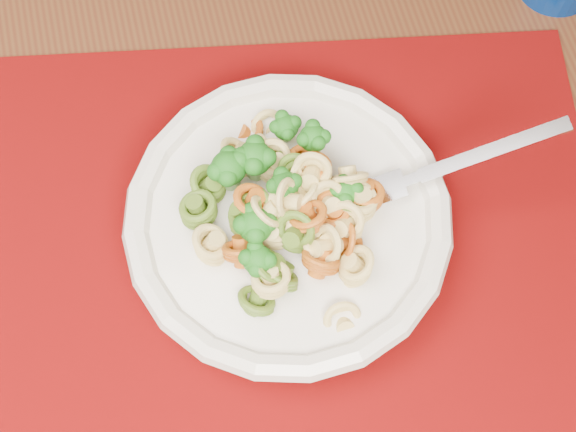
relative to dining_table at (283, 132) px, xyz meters
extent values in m
cube|color=#492914|center=(0.00, 0.00, 0.08)|extent=(1.34, 0.95, 0.04)
cube|color=#610404|center=(-0.01, -0.16, 0.11)|extent=(0.51, 0.41, 0.00)
cylinder|color=silver|center=(-0.01, -0.15, 0.11)|extent=(0.10, 0.10, 0.01)
cylinder|color=silver|center=(-0.01, -0.15, 0.13)|extent=(0.22, 0.22, 0.03)
torus|color=silver|center=(-0.01, -0.15, 0.14)|extent=(0.24, 0.24, 0.02)
camera|label=1|loc=(-0.04, -0.37, 0.69)|focal=50.00mm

